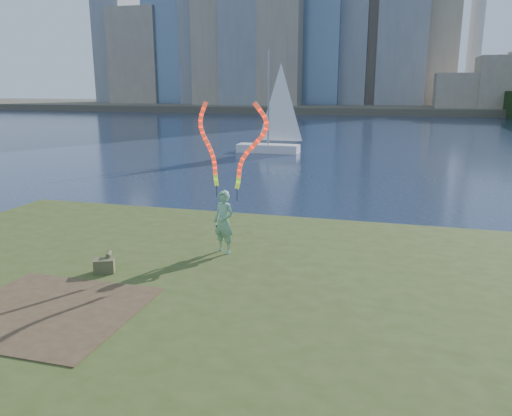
% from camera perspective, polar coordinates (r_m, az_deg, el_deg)
% --- Properties ---
extents(ground, '(320.00, 320.00, 0.00)m').
position_cam_1_polar(ground, '(11.85, -3.98, -10.00)').
color(ground, '#19263F').
rests_on(ground, ground).
extents(grassy_knoll, '(20.00, 18.00, 0.80)m').
position_cam_1_polar(grassy_knoll, '(9.78, -8.58, -13.33)').
color(grassy_knoll, '#374619').
rests_on(grassy_knoll, ground).
extents(dirt_patch, '(3.20, 3.00, 0.02)m').
position_cam_1_polar(dirt_patch, '(9.96, -22.74, -10.80)').
color(dirt_patch, '#47331E').
rests_on(dirt_patch, grassy_knoll).
extents(far_shore, '(320.00, 40.00, 1.20)m').
position_cam_1_polar(far_shore, '(105.36, 13.71, 11.12)').
color(far_shore, '#4B4637').
rests_on(far_shore, ground).
extents(woman_with_ribbons, '(1.91, 0.70, 3.94)m').
position_cam_1_polar(woman_with_ribbons, '(11.94, -3.62, 1.44)').
color(woman_with_ribbons, '#187137').
rests_on(woman_with_ribbons, grassy_knoll).
extents(canvas_bag, '(0.50, 0.57, 0.40)m').
position_cam_1_polar(canvas_bag, '(11.46, -16.91, -6.25)').
color(canvas_bag, '#464228').
rests_on(canvas_bag, grassy_knoll).
extents(sailboat, '(4.82, 1.51, 7.31)m').
position_cam_1_polar(sailboat, '(36.85, 1.78, 8.29)').
color(sailboat, silver).
rests_on(sailboat, ground).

